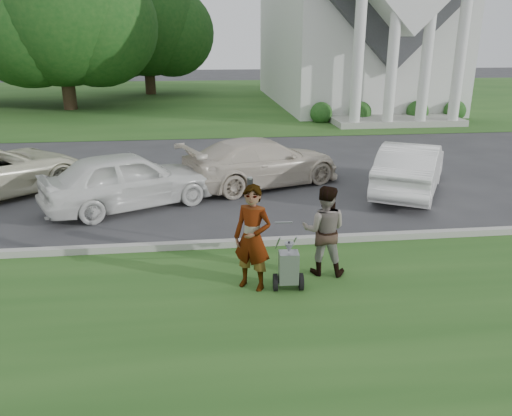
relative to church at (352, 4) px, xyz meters
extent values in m
plane|color=#333335|center=(-9.00, -23.11, -5.94)|extent=(120.00, 120.00, 0.00)
cube|color=#214A19|center=(-9.00, -26.11, -5.93)|extent=(80.00, 7.00, 0.01)
cube|color=#214A19|center=(-9.00, 3.89, -5.93)|extent=(80.00, 30.00, 0.01)
cube|color=#9E9E93|center=(-9.00, -22.56, -5.86)|extent=(80.00, 0.18, 0.15)
cube|color=white|center=(0.00, 0.89, -2.44)|extent=(9.00, 16.00, 7.00)
cube|color=#9E9E93|center=(0.00, -8.31, -5.79)|extent=(6.20, 2.60, 0.30)
cylinder|color=white|center=(-2.40, -9.31, -2.94)|extent=(0.50, 0.50, 6.00)
cylinder|color=white|center=(-0.80, -9.31, -2.94)|extent=(0.50, 0.50, 6.00)
cylinder|color=white|center=(0.80, -9.31, -2.94)|extent=(0.50, 0.50, 6.00)
cylinder|color=white|center=(2.40, -9.31, -2.94)|extent=(0.50, 0.50, 6.00)
sphere|color=#1E4C19|center=(-3.50, -7.41, -5.49)|extent=(1.10, 1.10, 1.10)
sphere|color=#1E4C19|center=(-1.50, -7.41, -5.49)|extent=(1.10, 1.10, 1.10)
sphere|color=#1E4C19|center=(1.50, -7.41, -5.49)|extent=(1.10, 1.10, 1.10)
sphere|color=#1E4C19|center=(3.50, -7.41, -5.49)|extent=(1.10, 1.10, 1.10)
cylinder|color=#332316|center=(-17.00, -1.11, -4.34)|extent=(0.76, 0.76, 3.20)
sphere|color=#164314|center=(-17.00, -1.11, -0.43)|extent=(8.40, 8.40, 8.40)
sphere|color=#164314|center=(-15.11, -0.81, -1.27)|extent=(6.89, 6.89, 6.89)
sphere|color=#164314|center=(-18.68, -1.41, -1.06)|extent=(7.22, 7.22, 7.22)
sphere|color=#164314|center=(-20.93, 2.19, -0.73)|extent=(7.54, 7.54, 7.54)
cylinder|color=#332316|center=(-13.00, 6.89, -4.44)|extent=(0.76, 0.76, 3.00)
sphere|color=#164314|center=(-13.00, 6.89, -0.85)|extent=(7.60, 7.60, 7.60)
sphere|color=#164314|center=(-11.29, 7.19, -1.61)|extent=(6.23, 6.23, 6.23)
sphere|color=#164314|center=(-14.52, 6.59, -1.42)|extent=(6.54, 6.54, 6.54)
cylinder|color=black|center=(-8.45, -24.47, -5.79)|extent=(0.09, 0.30, 0.29)
cylinder|color=black|center=(-8.02, -24.49, -5.79)|extent=(0.09, 0.30, 0.29)
cylinder|color=#2D2D33|center=(-8.24, -24.48, -5.79)|extent=(0.49, 0.06, 0.04)
cube|color=gray|center=(-8.24, -24.48, -5.52)|extent=(0.34, 0.28, 0.54)
cone|color=gray|center=(-8.24, -24.48, -5.17)|extent=(0.18, 0.18, 0.16)
cylinder|color=#2D2D33|center=(-8.24, -24.48, -5.09)|extent=(0.04, 0.04, 0.06)
cylinder|color=gray|center=(-8.34, -24.00, -5.28)|extent=(0.07, 0.72, 0.51)
cylinder|color=gray|center=(-8.07, -24.02, -5.28)|extent=(0.07, 0.72, 0.51)
cylinder|color=gray|center=(-8.19, -23.66, -5.04)|extent=(0.31, 0.05, 0.03)
imported|color=#999999|center=(-8.82, -24.33, -5.05)|extent=(0.78, 0.70, 1.78)
imported|color=#999999|center=(-7.52, -23.93, -5.13)|extent=(0.92, 0.80, 1.62)
cylinder|color=gray|center=(-8.69, -22.77, -5.29)|extent=(0.05, 0.05, 1.30)
cube|color=#2D2D33|center=(-8.69, -22.77, -4.56)|extent=(0.11, 0.08, 0.19)
cylinder|color=gray|center=(-8.69, -22.77, -4.46)|extent=(0.10, 0.10, 0.03)
imported|color=white|center=(-11.38, -19.76, -5.23)|extent=(4.47, 3.31, 1.42)
imported|color=beige|center=(-7.86, -18.18, -5.27)|extent=(5.00, 3.49, 1.34)
imported|color=white|center=(-3.98, -19.34, -5.26)|extent=(3.32, 4.31, 1.36)
camera|label=1|loc=(-9.64, -31.82, -1.94)|focal=35.00mm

